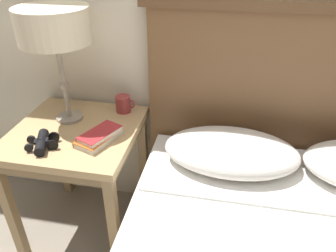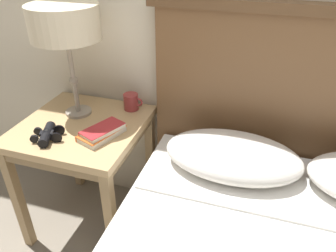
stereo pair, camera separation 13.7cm
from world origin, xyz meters
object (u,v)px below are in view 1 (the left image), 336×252
Objects in this scene: book_on_nightstand at (99,138)px; binoculars_pair at (42,142)px; book_stacked_on_top at (99,133)px; coffee_mug at (123,104)px; nightstand at (77,144)px; table_lamp at (54,28)px.

binoculars_pair reaches higher than book_on_nightstand.
book_stacked_on_top reaches higher than book_on_nightstand.
binoculars_pair is 0.45m from coffee_mug.
nightstand is 0.21m from binoculars_pair.
book_on_nightstand is at bearing -36.85° from table_lamp.
nightstand is 3.00× the size of book_stacked_on_top.
table_lamp is at bearing 125.74° from nightstand.
table_lamp reaches higher than coffee_mug.
nightstand is 0.19m from book_on_nightstand.
binoculars_pair reaches higher than nightstand.
table_lamp is at bearing -153.32° from coffee_mug.
table_lamp is 0.49m from binoculars_pair.
book_on_nightstand is (0.15, -0.07, 0.10)m from nightstand.
coffee_mug reaches higher than book_on_nightstand.
coffee_mug reaches higher than binoculars_pair.
book_stacked_on_top is 0.28m from coffee_mug.
table_lamp is at bearing 143.94° from book_stacked_on_top.
coffee_mug is at bearing 86.05° from book_stacked_on_top.
nightstand is at bearing 155.24° from book_on_nightstand.
book_stacked_on_top is at bearing -93.95° from coffee_mug.
nightstand is 6.31× the size of coffee_mug.
binoculars_pair is at bearing -114.20° from nightstand.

